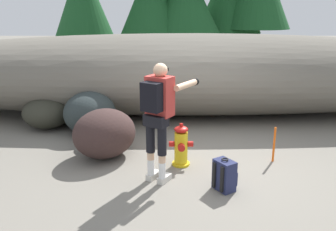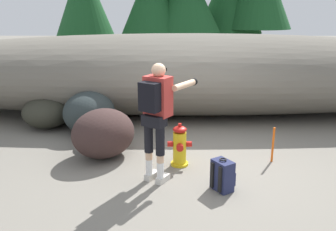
# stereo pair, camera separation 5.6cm
# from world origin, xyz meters

# --- Properties ---
(ground_plane) EXTENTS (56.00, 56.00, 0.04)m
(ground_plane) POSITION_xyz_m (0.00, 0.00, -0.02)
(ground_plane) COLOR slate
(dirt_embankment) EXTENTS (17.10, 3.20, 1.89)m
(dirt_embankment) POSITION_xyz_m (0.00, 3.13, 0.94)
(dirt_embankment) COLOR #666056
(dirt_embankment) RESTS_ON ground_plane
(fire_hydrant) EXTENTS (0.39, 0.34, 0.71)m
(fire_hydrant) POSITION_xyz_m (-0.28, -0.05, 0.32)
(fire_hydrant) COLOR gold
(fire_hydrant) RESTS_ON ground_plane
(utility_worker) EXTENTS (0.85, 1.02, 1.74)m
(utility_worker) POSITION_xyz_m (-0.61, -0.56, 1.11)
(utility_worker) COLOR beige
(utility_worker) RESTS_ON ground_plane
(spare_backpack) EXTENTS (0.36, 0.36, 0.47)m
(spare_backpack) POSITION_xyz_m (0.30, -0.88, 0.22)
(spare_backpack) COLOR #23284C
(spare_backpack) RESTS_ON ground_plane
(boulder_large) EXTENTS (1.47, 1.47, 0.84)m
(boulder_large) POSITION_xyz_m (-1.56, 0.30, 0.42)
(boulder_large) COLOR #372624
(boulder_large) RESTS_ON ground_plane
(boulder_mid) EXTENTS (1.40, 1.43, 0.86)m
(boulder_mid) POSITION_xyz_m (-2.07, 1.53, 0.43)
(boulder_mid) COLOR #293132
(boulder_mid) RESTS_ON ground_plane
(boulder_small) EXTENTS (1.05, 1.03, 0.64)m
(boulder_small) POSITION_xyz_m (-1.62, 0.97, 0.32)
(boulder_small) COLOR #372723
(boulder_small) RESTS_ON ground_plane
(boulder_outlier) EXTENTS (1.22, 1.29, 0.67)m
(boulder_outlier) POSITION_xyz_m (-3.05, 1.91, 0.34)
(boulder_outlier) COLOR #2E2E25
(boulder_outlier) RESTS_ON ground_plane
(survey_stake) EXTENTS (0.04, 0.04, 0.60)m
(survey_stake) POSITION_xyz_m (1.26, 0.09, 0.30)
(survey_stake) COLOR #E55914
(survey_stake) RESTS_ON ground_plane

